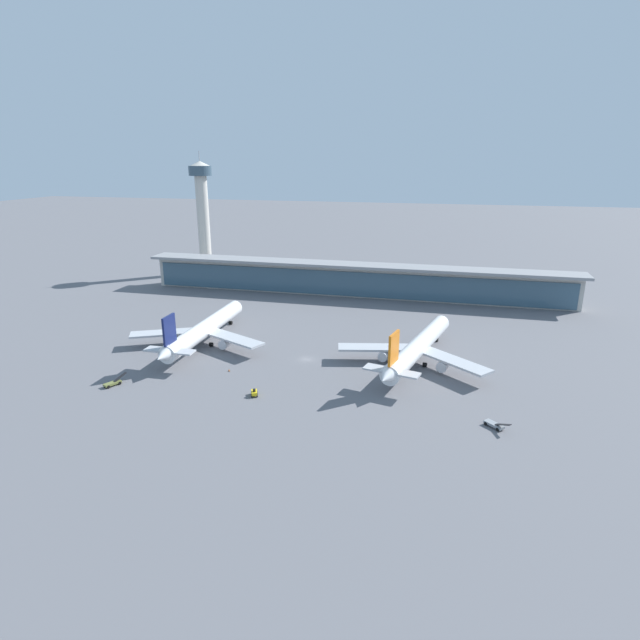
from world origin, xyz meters
name	(u,v)px	position (x,y,z in m)	size (l,w,h in m)	color
ground_plane	(307,359)	(0.00, 0.00, 0.00)	(1200.00, 1200.00, 0.00)	slate
airliner_left_stand	(204,329)	(-37.55, 5.29, 5.25)	(48.18, 62.47, 16.68)	white
airliner_centre_stand	(417,347)	(34.01, 5.02, 5.25)	(46.82, 61.91, 16.68)	white
service_truck_near_nose_yellow	(254,393)	(-6.68, -28.68, 0.87)	(2.66, 3.29, 2.05)	yellow
service_truck_under_wing_grey	(495,425)	(54.64, -31.34, 0.81)	(5.96, 5.56, 2.70)	gray
service_truck_mid_apron_olive	(113,383)	(-47.33, -32.08, 0.81)	(4.26, 6.69, 2.70)	olive
terminal_building	(354,279)	(0.00, 81.80, 7.87)	(196.71, 12.80, 15.20)	beige
control_tower	(203,208)	(-88.13, 111.95, 35.14)	(12.00, 12.00, 64.25)	beige
safety_cone_alpha	(229,370)	(-19.99, -14.78, 0.32)	(0.62, 0.62, 0.70)	orange
safety_cone_bravo	(164,360)	(-43.05, -12.03, 0.32)	(0.62, 0.62, 0.70)	orange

